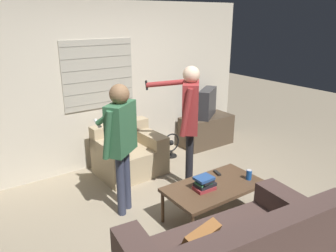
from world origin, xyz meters
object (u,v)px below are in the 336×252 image
at_px(tv, 207,103).
at_px(book_stack, 204,184).
at_px(spare_remote, 217,173).
at_px(soda_can, 249,175).
at_px(coffee_table, 214,188).
at_px(floor_fan, 171,145).
at_px(person_right_standing, 190,113).
at_px(person_left_standing, 121,134).
at_px(armchair_beige, 129,154).

bearing_deg(tv, book_stack, 12.42).
bearing_deg(tv, spare_remote, 16.69).
bearing_deg(soda_can, spare_remote, 122.97).
distance_m(coffee_table, floor_fan, 1.90).
bearing_deg(floor_fan, person_right_standing, -113.06).
height_order(book_stack, soda_can, book_stack).
relative_size(person_left_standing, person_right_standing, 0.93).
relative_size(coffee_table, book_stack, 4.64).
xyz_separation_m(soda_can, spare_remote, (-0.21, 0.33, -0.05)).
bearing_deg(floor_fan, coffee_table, -109.73).
bearing_deg(armchair_beige, tv, -176.29).
distance_m(person_right_standing, book_stack, 1.01).
height_order(armchair_beige, person_left_standing, person_left_standing).
bearing_deg(soda_can, book_stack, 168.60).
height_order(book_stack, floor_fan, book_stack).
height_order(armchair_beige, spare_remote, armchair_beige).
height_order(tv, floor_fan, tv).
xyz_separation_m(armchair_beige, person_left_standing, (-0.56, -0.91, 0.72)).
relative_size(armchair_beige, coffee_table, 0.84).
distance_m(book_stack, soda_can, 0.62).
distance_m(armchair_beige, soda_can, 1.93).
height_order(coffee_table, soda_can, soda_can).
xyz_separation_m(armchair_beige, soda_can, (0.69, -1.80, 0.20)).
bearing_deg(armchair_beige, spare_remote, 105.25).
relative_size(soda_can, floor_fan, 0.30).
xyz_separation_m(tv, floor_fan, (-0.86, -0.08, -0.61)).
distance_m(person_left_standing, floor_fan, 1.95).
bearing_deg(soda_can, floor_fan, 84.10).
height_order(coffee_table, book_stack, book_stack).
xyz_separation_m(armchair_beige, coffee_table, (0.25, -1.67, 0.10)).
distance_m(coffee_table, person_right_standing, 1.04).
distance_m(armchair_beige, person_right_standing, 1.30).
relative_size(person_left_standing, book_stack, 6.40).
bearing_deg(book_stack, spare_remote, 27.71).
bearing_deg(spare_remote, book_stack, -138.32).
bearing_deg(armchair_beige, floor_fan, -175.42).
height_order(armchair_beige, coffee_table, armchair_beige).
bearing_deg(person_left_standing, soda_can, -70.94).
xyz_separation_m(tv, spare_remote, (-1.27, -1.66, -0.36)).
distance_m(person_left_standing, person_right_standing, 1.01).
xyz_separation_m(book_stack, spare_remote, (0.39, 0.21, -0.06)).
height_order(coffee_table, tv, tv).
distance_m(spare_remote, floor_fan, 1.65).
distance_m(coffee_table, person_left_standing, 1.27).
height_order(coffee_table, person_right_standing, person_right_standing).
distance_m(tv, floor_fan, 1.06).
relative_size(person_right_standing, floor_fan, 4.13).
bearing_deg(soda_can, person_right_standing, 105.89).
bearing_deg(soda_can, person_left_standing, 144.82).
bearing_deg(person_right_standing, spare_remote, -136.00).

